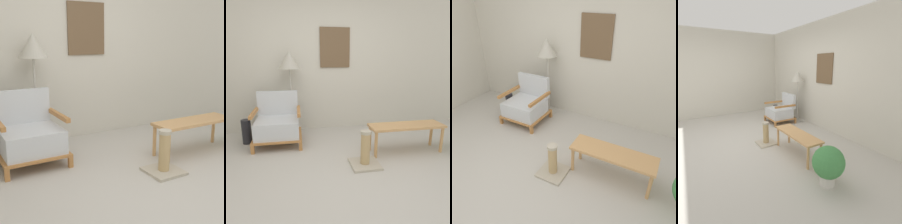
% 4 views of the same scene
% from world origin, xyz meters
% --- Properties ---
extents(ground_plane, '(14.00, 14.00, 0.00)m').
position_xyz_m(ground_plane, '(0.00, 0.00, 0.00)').
color(ground_plane, '#B7B2A8').
extents(wall_back, '(8.00, 0.09, 2.70)m').
position_xyz_m(wall_back, '(0.00, 2.16, 1.35)').
color(wall_back, beige).
rests_on(wall_back, ground_plane).
extents(armchair, '(0.75, 0.70, 0.83)m').
position_xyz_m(armchair, '(-0.80, 1.45, 0.33)').
color(armchair, '#B2753D').
rests_on(armchair, ground_plane).
extents(floor_lamp, '(0.37, 0.37, 1.49)m').
position_xyz_m(floor_lamp, '(-0.58, 1.90, 1.27)').
color(floor_lamp, '#B7B2A8').
rests_on(floor_lamp, ground_plane).
extents(coffee_table, '(1.10, 0.34, 0.42)m').
position_xyz_m(coffee_table, '(1.10, 0.77, 0.36)').
color(coffee_table, tan).
rests_on(coffee_table, ground_plane).
extents(vase, '(0.15, 0.15, 0.40)m').
position_xyz_m(vase, '(-1.31, 1.54, 0.20)').
color(vase, black).
rests_on(vase, ground_plane).
extents(scratching_post, '(0.38, 0.38, 0.48)m').
position_xyz_m(scratching_post, '(0.37, 0.46, 0.16)').
color(scratching_post, '#B2A893').
rests_on(scratching_post, ground_plane).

